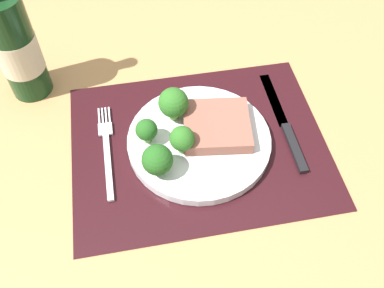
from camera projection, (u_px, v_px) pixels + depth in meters
ground_plane at (199, 150)px, 74.12cm from camera, size 140.00×110.00×3.00cm
placemat at (199, 144)px, 72.80cm from camera, size 42.53×33.43×0.30cm
plate at (199, 141)px, 72.04cm from camera, size 23.92×23.92×1.60cm
steak at (217, 126)px, 71.51cm from camera, size 12.22×11.81×2.23cm
broccoli_back_left at (157, 160)px, 64.83cm from camera, size 4.83×4.83×5.69cm
broccoli_near_steak at (182, 139)px, 67.49cm from camera, size 4.02×4.02×5.13cm
broccoli_front_edge at (173, 103)px, 71.16cm from camera, size 5.06×5.06×6.28cm
broccoli_center at (147, 130)px, 68.85cm from camera, size 3.59×3.59×4.65cm
fork at (107, 149)px, 71.66cm from camera, size 2.40×19.20×0.50cm
knife at (286, 127)px, 74.41cm from camera, size 1.80×23.00×0.80cm
wine_bottle at (16, 46)px, 72.69cm from camera, size 7.40×7.40×29.31cm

